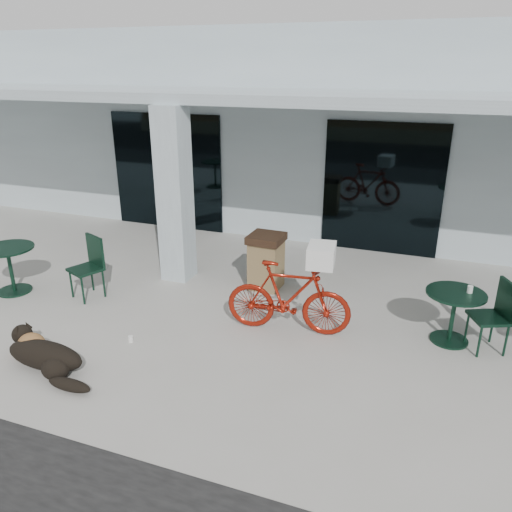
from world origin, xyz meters
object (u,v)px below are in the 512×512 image
at_px(cafe_chair_far_b, 489,317).
at_px(trash_receptacle, 266,261).
at_px(bicycle, 288,297).
at_px(dog, 45,354).
at_px(cafe_chair_near, 86,268).
at_px(cafe_table_near, 11,270).
at_px(cafe_table_far, 452,317).

height_order(cafe_chair_far_b, trash_receptacle, cafe_chair_far_b).
relative_size(bicycle, cafe_chair_far_b, 1.80).
bearing_deg(cafe_chair_far_b, dog, -89.47).
height_order(bicycle, cafe_chair_near, bicycle).
xyz_separation_m(cafe_table_near, cafe_chair_near, (1.37, 0.27, 0.12)).
relative_size(cafe_table_near, trash_receptacle, 0.89).
relative_size(cafe_chair_near, trash_receptacle, 1.07).
height_order(cafe_table_near, cafe_table_far, cafe_table_near).
distance_m(bicycle, dog, 3.40).
bearing_deg(cafe_chair_near, cafe_table_near, -145.74).
xyz_separation_m(dog, cafe_table_far, (4.97, 2.58, 0.17)).
distance_m(bicycle, cafe_table_near, 4.93).
bearing_deg(trash_receptacle, cafe_table_near, -157.31).
relative_size(bicycle, dog, 1.41).
distance_m(cafe_table_near, cafe_chair_near, 1.40).
bearing_deg(cafe_table_far, cafe_chair_near, -174.08).
bearing_deg(cafe_chair_near, cafe_chair_far_b, 27.85).
distance_m(cafe_table_far, trash_receptacle, 3.21).
bearing_deg(cafe_table_far, bicycle, -166.91).
bearing_deg(cafe_chair_far_b, cafe_table_near, -108.26).
relative_size(cafe_table_far, cafe_chair_far_b, 0.81).
relative_size(dog, trash_receptacle, 1.32).
xyz_separation_m(dog, cafe_chair_near, (-0.85, 1.98, 0.31)).
relative_size(cafe_table_far, trash_receptacle, 0.83).
bearing_deg(trash_receptacle, dog, -118.71).
distance_m(cafe_table_near, cafe_table_far, 7.25).
relative_size(cafe_table_near, cafe_chair_near, 0.83).
bearing_deg(bicycle, cafe_table_near, 86.64).
height_order(cafe_table_far, cafe_chair_far_b, cafe_chair_far_b).
relative_size(bicycle, cafe_chair_near, 1.73).
height_order(cafe_chair_near, cafe_table_far, cafe_chair_near).
relative_size(cafe_table_near, cafe_table_far, 1.07).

